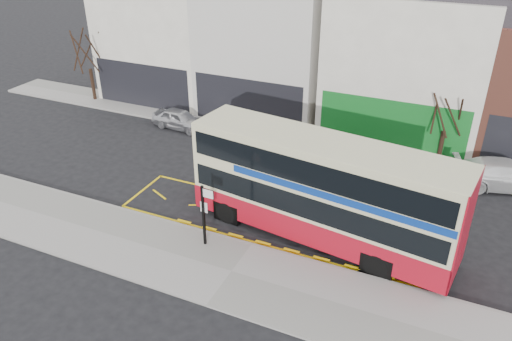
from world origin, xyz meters
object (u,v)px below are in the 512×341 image
at_px(car_silver, 180,119).
at_px(car_grey, 342,151).
at_px(car_white, 506,175).
at_px(street_tree_left, 86,40).
at_px(bus_stop_post, 205,210).
at_px(street_tree_right, 449,103).
at_px(double_decker_bus, 323,190).

xyz_separation_m(car_silver, car_grey, (10.74, -0.48, 0.11)).
xyz_separation_m(car_grey, car_white, (8.29, 0.82, 0.00)).
bearing_deg(street_tree_left, car_silver, -11.50).
relative_size(bus_stop_post, street_tree_left, 0.44).
bearing_deg(car_white, street_tree_left, 70.82).
bearing_deg(bus_stop_post, car_silver, 129.65).
distance_m(car_white, street_tree_right, 4.60).
height_order(bus_stop_post, car_white, bus_stop_post).
height_order(car_silver, car_white, car_white).
distance_m(car_grey, car_white, 8.33).
bearing_deg(car_grey, bus_stop_post, 168.15).
bearing_deg(street_tree_left, car_grey, -6.49).
xyz_separation_m(bus_stop_post, street_tree_right, (8.09, 12.00, 1.69)).
bearing_deg(street_tree_left, street_tree_right, 0.23).
distance_m(car_grey, street_tree_left, 19.51).
bearing_deg(double_decker_bus, car_grey, 106.13).
relative_size(car_silver, street_tree_right, 0.71).
height_order(car_silver, street_tree_right, street_tree_right).
bearing_deg(car_white, street_tree_right, 50.25).
bearing_deg(street_tree_left, bus_stop_post, -36.81).
xyz_separation_m(car_white, street_tree_left, (-27.33, 1.35, 3.68)).
distance_m(car_silver, car_grey, 10.76).
height_order(bus_stop_post, street_tree_right, street_tree_right).
height_order(bus_stop_post, car_silver, bus_stop_post).
xyz_separation_m(double_decker_bus, car_grey, (-1.03, 7.10, -1.67)).
height_order(double_decker_bus, car_grey, double_decker_bus).
relative_size(car_silver, car_white, 0.72).
height_order(car_grey, street_tree_left, street_tree_left).
bearing_deg(car_grey, street_tree_right, -59.50).
distance_m(bus_stop_post, car_grey, 10.29).
height_order(street_tree_left, street_tree_right, street_tree_left).
bearing_deg(bus_stop_post, double_decker_bus, 35.34).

